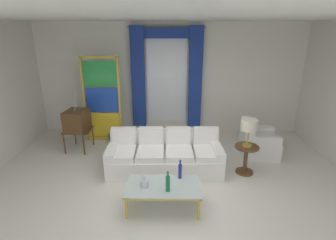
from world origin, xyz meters
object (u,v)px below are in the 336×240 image
bottle_blue_decanter (144,182)px  peacock_figurine (116,137)px  coffee_table (163,187)px  bottle_crystal_tall (180,171)px  armchair_white (257,143)px  bottle_amber_squat (168,183)px  vintage_tv (77,121)px  round_side_table (246,157)px  table_lamp_brass (249,126)px  stained_glass_divider (102,102)px  couch_white_long (165,155)px

bottle_blue_decanter → peacock_figurine: bottle_blue_decanter is taller
coffee_table → bottle_crystal_tall: 0.41m
bottle_blue_decanter → armchair_white: (2.44, 2.04, -0.20)m
coffee_table → bottle_amber_squat: 0.25m
vintage_tv → round_side_table: bearing=-15.7°
bottle_amber_squat → table_lamp_brass: bearing=39.4°
table_lamp_brass → vintage_tv: bearing=164.3°
bottle_crystal_tall → armchair_white: armchair_white is taller
coffee_table → vintage_tv: size_ratio=0.89×
stained_glass_divider → peacock_figurine: size_ratio=3.67×
bottle_amber_squat → vintage_tv: 3.23m
bottle_blue_decanter → peacock_figurine: (-0.98, 2.47, -0.26)m
bottle_amber_squat → vintage_tv: size_ratio=0.26×
couch_white_long → round_side_table: size_ratio=3.97×
vintage_tv → stained_glass_divider: (0.49, 0.57, 0.33)m
couch_white_long → round_side_table: (1.65, -0.16, 0.05)m
bottle_blue_decanter → coffee_table: bearing=5.6°
bottle_amber_squat → vintage_tv: vintage_tv is taller
bottle_blue_decanter → bottle_crystal_tall: 0.64m
peacock_figurine → round_side_table: round_side_table is taller
round_side_table → vintage_tv: bearing=164.3°
bottle_blue_decanter → bottle_crystal_tall: bearing=24.5°
vintage_tv → peacock_figurine: 1.02m
vintage_tv → table_lamp_brass: size_ratio=2.36×
bottle_crystal_tall → round_side_table: (1.36, 0.90, -0.20)m
couch_white_long → bottle_blue_decanter: size_ratio=10.64×
bottle_crystal_tall → peacock_figurine: size_ratio=0.58×
table_lamp_brass → coffee_table: bearing=-145.3°
coffee_table → armchair_white: armchair_white is taller
coffee_table → bottle_amber_squat: size_ratio=3.40×
stained_glass_divider → round_side_table: size_ratio=3.70×
coffee_table → round_side_table: round_side_table is taller
stained_glass_divider → coffee_table: bearing=-59.4°
peacock_figurine → bottle_amber_squat: bearing=-62.3°
peacock_figurine → vintage_tv: bearing=-164.7°
bottle_blue_decanter → bottle_crystal_tall: size_ratio=0.64×
couch_white_long → bottle_blue_decanter: bearing=-102.5°
bottle_blue_decanter → stained_glass_divider: bearing=115.6°
bottle_blue_decanter → bottle_amber_squat: 0.40m
bottle_amber_squat → peacock_figurine: bottle_amber_squat is taller
bottle_amber_squat → stained_glass_divider: 3.43m
armchair_white → bottle_crystal_tall: bearing=-136.3°
bottle_crystal_tall → round_side_table: 1.65m
round_side_table → peacock_figurine: bearing=156.1°
vintage_tv → round_side_table: size_ratio=2.26×
couch_white_long → bottle_crystal_tall: couch_white_long is taller
round_side_table → coffee_table: bearing=-145.3°
bottle_amber_squat → peacock_figurine: size_ratio=0.59×
bottle_crystal_tall → vintage_tv: (-2.41, 1.97, 0.18)m
round_side_table → bottle_blue_decanter: bearing=-149.0°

